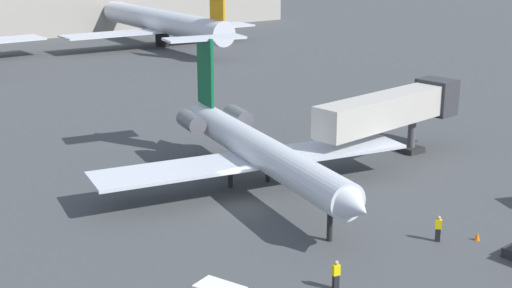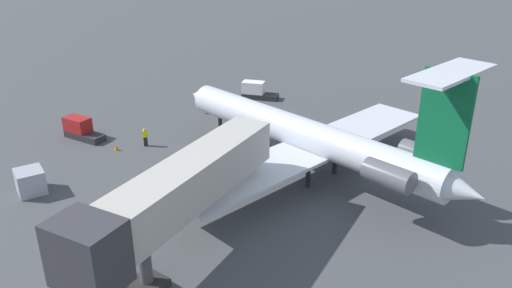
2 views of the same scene
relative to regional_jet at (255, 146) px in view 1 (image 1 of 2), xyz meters
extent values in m
cube|color=#424447|center=(-2.91, -2.50, -3.37)|extent=(400.00, 400.00, 0.10)
cylinder|color=silver|center=(-0.19, -1.05, -0.11)|extent=(6.73, 23.73, 2.45)
cone|color=silver|center=(-2.50, -13.48, -0.11)|extent=(2.69, 2.59, 2.33)
cone|color=silver|center=(2.13, 11.48, -0.11)|extent=(2.52, 2.94, 2.08)
cube|color=silver|center=(6.41, -1.26, -1.03)|extent=(12.20, 6.44, 0.24)
cube|color=silver|center=(-6.43, 1.13, -1.03)|extent=(12.20, 6.44, 0.24)
cylinder|color=#595960|center=(3.51, 7.26, 0.29)|extent=(2.06, 3.42, 1.50)
cylinder|color=#595960|center=(-0.67, 8.03, 0.29)|extent=(2.06, 3.42, 1.50)
cube|color=#0C5933|center=(1.78, 9.61, 4.03)|extent=(0.82, 3.19, 5.82)
cube|color=silver|center=(1.78, 9.61, 6.84)|extent=(7.12, 3.60, 0.20)
cylinder|color=black|center=(-1.99, -10.73, -2.33)|extent=(0.36, 0.36, 1.99)
cylinder|color=black|center=(1.74, 0.63, -2.33)|extent=(0.36, 0.36, 1.99)
cylinder|color=black|center=(-1.40, 1.21, -2.33)|extent=(0.36, 0.36, 1.99)
cube|color=#B7B2A8|center=(12.82, -1.04, 1.17)|extent=(15.82, 4.48, 2.60)
cube|color=#333338|center=(20.17, -0.14, 1.17)|extent=(2.77, 3.47, 3.20)
cylinder|color=#4C4C51|center=(16.69, -0.57, -1.73)|extent=(0.70, 0.70, 3.20)
cube|color=#262626|center=(16.69, -0.57, -3.07)|extent=(1.80, 1.80, 0.50)
cube|color=black|center=(-6.02, -15.75, -2.90)|extent=(0.36, 0.30, 0.85)
cube|color=yellow|center=(-6.02, -15.75, -2.17)|extent=(0.45, 0.34, 0.60)
sphere|color=tan|center=(-6.02, -15.75, -1.75)|extent=(0.24, 0.24, 0.24)
cube|color=black|center=(3.42, -14.78, -2.90)|extent=(0.39, 0.40, 0.85)
cube|color=yellow|center=(3.42, -14.78, -2.17)|extent=(0.46, 0.47, 0.60)
sphere|color=tan|center=(3.42, -14.78, -1.75)|extent=(0.24, 0.24, 0.24)
cone|color=orange|center=(5.57, -16.14, -3.05)|extent=(0.36, 0.36, 0.55)
cylinder|color=silver|center=(30.08, 68.99, 1.06)|extent=(5.57, 42.02, 3.96)
cube|color=silver|center=(30.08, 68.99, -0.52)|extent=(35.40, 7.35, 0.30)
cube|color=black|center=(30.08, 68.99, -2.12)|extent=(1.20, 2.80, 2.40)
camera|label=1|loc=(-29.96, -41.30, 14.93)|focal=49.95mm
camera|label=2|loc=(31.06, 16.79, 14.60)|focal=35.54mm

